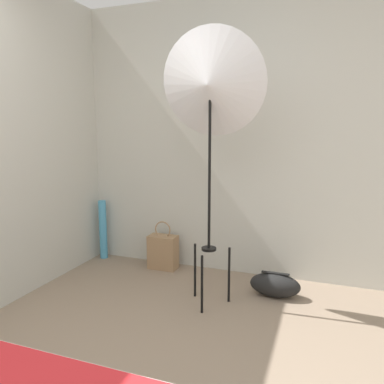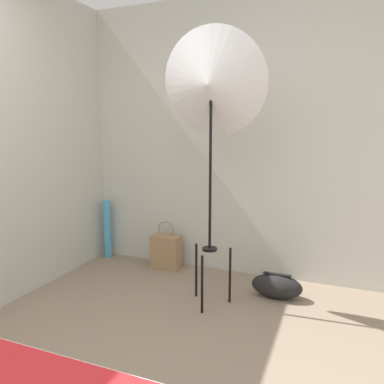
{
  "view_description": "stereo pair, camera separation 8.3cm",
  "coord_description": "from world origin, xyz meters",
  "px_view_note": "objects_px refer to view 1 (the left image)",
  "views": [
    {
      "loc": [
        0.96,
        -1.07,
        1.4
      ],
      "look_at": [
        0.05,
        1.42,
        0.95
      ],
      "focal_mm": 35.0,
      "sensor_mm": 36.0,
      "label": 1
    },
    {
      "loc": [
        1.04,
        -1.04,
        1.4
      ],
      "look_at": [
        0.05,
        1.42,
        0.95
      ],
      "focal_mm": 35.0,
      "sensor_mm": 36.0,
      "label": 2
    }
  ],
  "objects_px": {
    "photo_umbrella": "(210,86)",
    "duffel_bag": "(275,285)",
    "tote_bag": "(163,252)",
    "paper_roll": "(103,230)"
  },
  "relations": [
    {
      "from": "tote_bag",
      "to": "paper_roll",
      "type": "relative_size",
      "value": 0.77
    },
    {
      "from": "duffel_bag",
      "to": "tote_bag",
      "type": "bearing_deg",
      "value": 166.89
    },
    {
      "from": "photo_umbrella",
      "to": "paper_roll",
      "type": "xyz_separation_m",
      "value": [
        -1.41,
        0.64,
        -1.39
      ]
    },
    {
      "from": "photo_umbrella",
      "to": "paper_roll",
      "type": "height_order",
      "value": "photo_umbrella"
    },
    {
      "from": "photo_umbrella",
      "to": "duffel_bag",
      "type": "distance_m",
      "value": 1.71
    },
    {
      "from": "paper_roll",
      "to": "tote_bag",
      "type": "bearing_deg",
      "value": -4.68
    },
    {
      "from": "photo_umbrella",
      "to": "tote_bag",
      "type": "bearing_deg",
      "value": 139.01
    },
    {
      "from": "tote_bag",
      "to": "paper_roll",
      "type": "bearing_deg",
      "value": 175.32
    },
    {
      "from": "duffel_bag",
      "to": "paper_roll",
      "type": "bearing_deg",
      "value": 170.14
    },
    {
      "from": "tote_bag",
      "to": "duffel_bag",
      "type": "bearing_deg",
      "value": -13.11
    }
  ]
}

